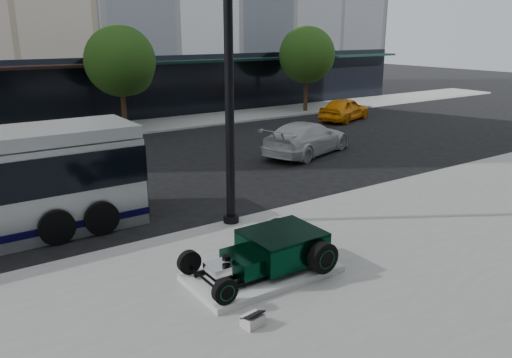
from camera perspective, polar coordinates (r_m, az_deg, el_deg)
ground at (r=17.11m, az=-2.85°, el=-2.12°), size 120.00×120.00×0.00m
sidewalk_far at (r=29.61m, az=-17.16°, el=5.29°), size 70.00×4.00×0.12m
street_trees at (r=28.64m, az=-15.00°, el=12.61°), size 29.80×3.80×5.70m
display_plinth at (r=11.56m, az=0.75°, el=-10.65°), size 3.40×1.80×0.15m
hot_rod at (r=11.51m, az=2.13°, el=-8.00°), size 3.22×2.00×0.81m
info_plaque at (r=9.78m, az=-0.37°, el=-15.80°), size 0.44×0.35×0.31m
lamppost at (r=13.72m, az=-3.08°, el=10.13°), size 0.46×0.46×8.28m
white_sedan at (r=23.11m, az=5.84°, el=4.68°), size 5.57×3.64×1.50m
yellow_taxi at (r=32.32m, az=10.08°, el=7.87°), size 4.60×3.02×1.45m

